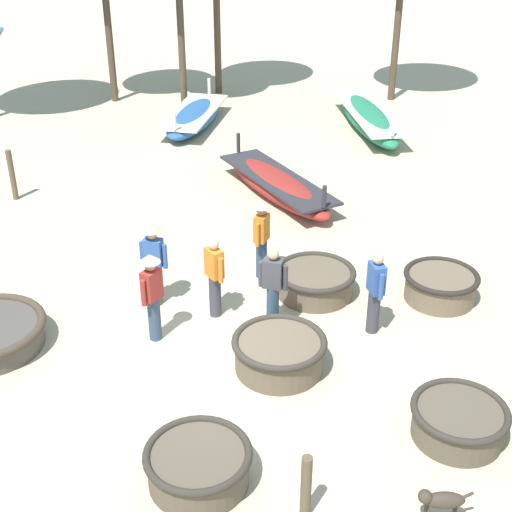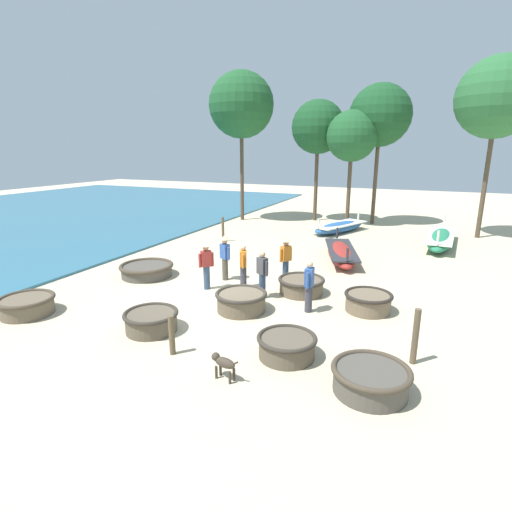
# 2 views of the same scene
# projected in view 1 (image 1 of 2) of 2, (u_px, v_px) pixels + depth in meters

# --- Properties ---
(ground_plane) EXTENTS (80.00, 80.00, 0.00)m
(ground_plane) POSITION_uv_depth(u_px,v_px,m) (222.00, 363.00, 11.85)
(ground_plane) COLOR #C6B793
(coracle_far_right) EXTENTS (1.41, 1.41, 0.53)m
(coracle_far_right) POSITION_uv_depth(u_px,v_px,m) (459.00, 421.00, 10.19)
(coracle_far_right) COLOR brown
(coracle_far_right) RESTS_ON ground
(coracle_center) EXTENTS (1.46, 1.46, 0.54)m
(coracle_center) POSITION_uv_depth(u_px,v_px,m) (198.00, 465.00, 9.43)
(coracle_center) COLOR brown
(coracle_center) RESTS_ON ground
(coracle_far_left) EXTENTS (1.56, 1.56, 0.54)m
(coracle_far_left) POSITION_uv_depth(u_px,v_px,m) (315.00, 281.00, 13.64)
(coracle_far_left) COLOR brown
(coracle_far_left) RESTS_ON ground
(coracle_upturned) EXTENTS (1.56, 1.56, 0.59)m
(coracle_upturned) POSITION_uv_depth(u_px,v_px,m) (279.00, 352.00, 11.58)
(coracle_upturned) COLOR brown
(coracle_upturned) RESTS_ON ground
(coracle_weathered) EXTENTS (1.42, 1.42, 0.57)m
(coracle_weathered) POSITION_uv_depth(u_px,v_px,m) (440.00, 285.00, 13.47)
(coracle_weathered) COLOR brown
(coracle_weathered) RESTS_ON ground
(long_boat_ochre_hull) EXTENTS (2.80, 4.38, 1.03)m
(long_boat_ochre_hull) POSITION_uv_depth(u_px,v_px,m) (194.00, 117.00, 22.62)
(long_boat_ochre_hull) COLOR #285693
(long_boat_ochre_hull) RESTS_ON ground
(long_boat_blue_hull) EXTENTS (2.39, 4.58, 1.03)m
(long_boat_blue_hull) POSITION_uv_depth(u_px,v_px,m) (277.00, 185.00, 17.75)
(long_boat_blue_hull) COLOR maroon
(long_boat_blue_hull) RESTS_ON ground
(long_boat_white_hull) EXTENTS (1.55, 5.42, 1.21)m
(long_boat_white_hull) POSITION_uv_depth(u_px,v_px,m) (368.00, 118.00, 22.35)
(long_boat_white_hull) COLOR #237551
(long_boat_white_hull) RESTS_ON ground
(fisherman_crouching) EXTENTS (0.40, 0.40, 1.67)m
(fisherman_crouching) POSITION_uv_depth(u_px,v_px,m) (152.00, 292.00, 12.02)
(fisherman_crouching) COLOR #2D425B
(fisherman_crouching) RESTS_ON ground
(fisherman_by_coracle) EXTENTS (0.49, 0.36, 1.67)m
(fisherman_by_coracle) POSITION_uv_depth(u_px,v_px,m) (154.00, 259.00, 13.02)
(fisherman_by_coracle) COLOR #4C473D
(fisherman_by_coracle) RESTS_ON ground
(fisherman_hauling) EXTENTS (0.37, 0.46, 1.67)m
(fisherman_hauling) POSITION_uv_depth(u_px,v_px,m) (262.00, 234.00, 13.91)
(fisherman_hauling) COLOR #2D425B
(fisherman_hauling) RESTS_ON ground
(fisherman_with_hat) EXTENTS (0.23, 0.53, 1.57)m
(fisherman_with_hat) POSITION_uv_depth(u_px,v_px,m) (375.00, 291.00, 12.28)
(fisherman_with_hat) COLOR #383842
(fisherman_with_hat) RESTS_ON ground
(fisherman_standing_right) EXTENTS (0.34, 0.49, 1.57)m
(fisherman_standing_right) POSITION_uv_depth(u_px,v_px,m) (214.00, 275.00, 12.74)
(fisherman_standing_right) COLOR #383842
(fisherman_standing_right) RESTS_ON ground
(fisherman_standing_left) EXTENTS (0.47, 0.36, 1.57)m
(fisherman_standing_left) POSITION_uv_depth(u_px,v_px,m) (273.00, 286.00, 12.41)
(fisherman_standing_left) COLOR #2D425B
(fisherman_standing_left) RESTS_ON ground
(dog) EXTENTS (0.68, 0.29, 0.55)m
(dog) POSITION_uv_depth(u_px,v_px,m) (441.00, 501.00, 8.79)
(dog) COLOR #3D3328
(dog) RESTS_ON ground
(mooring_post_mid_beach) EXTENTS (0.14, 0.14, 0.97)m
(mooring_post_mid_beach) POSITION_uv_depth(u_px,v_px,m) (306.00, 487.00, 8.84)
(mooring_post_mid_beach) COLOR brown
(mooring_post_mid_beach) RESTS_ON ground
(mooring_post_inland) EXTENTS (0.14, 0.14, 1.28)m
(mooring_post_inland) POSITION_uv_depth(u_px,v_px,m) (12.00, 175.00, 17.43)
(mooring_post_inland) COLOR brown
(mooring_post_inland) RESTS_ON ground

